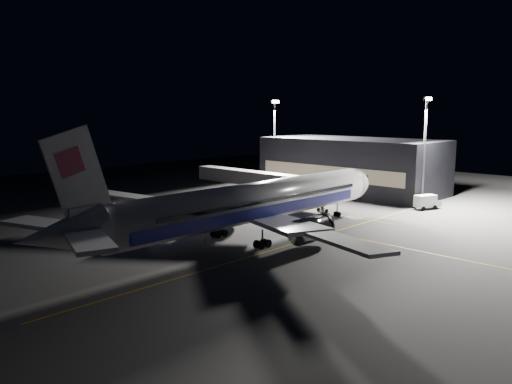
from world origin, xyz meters
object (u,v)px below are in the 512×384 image
object	(u,v)px
baggage_tug	(133,217)
safety_cone_b	(205,239)
airliner	(249,204)
safety_cone_c	(170,226)
floodlight_mast_south	(425,142)
service_truck	(427,201)
jet_bridge	(266,180)
safety_cone_a	(222,235)
floodlight_mast_north	(274,135)

from	to	relation	value
baggage_tug	safety_cone_b	distance (m)	18.00
airliner	safety_cone_c	bearing A→B (deg)	104.05
floodlight_mast_south	service_truck	size ratio (longest dim) A/B	3.72
jet_bridge	safety_cone_a	size ratio (longest dim) A/B	53.93
service_truck	safety_cone_a	xyz separation A→B (m)	(-40.58, 12.09, -1.10)
service_truck	safety_cone_b	bearing A→B (deg)	-174.47
airliner	floodlight_mast_north	xyz separation A→B (m)	(41.08, 31.99, 7.21)
airliner	floodlight_mast_north	size ratio (longest dim) A/B	2.97
safety_cone_b	baggage_tug	bearing A→B (deg)	90.76
floodlight_mast_north	baggage_tug	size ratio (longest dim) A/B	9.06
floodlight_mast_south	safety_cone_c	xyz separation A→B (m)	(-44.58, 20.01, -12.03)
service_truck	safety_cone_b	xyz separation A→B (m)	(-43.86, 12.09, -1.11)
baggage_tug	safety_cone_c	world-z (taller)	baggage_tug
safety_cone_a	safety_cone_b	world-z (taller)	safety_cone_a
baggage_tug	safety_cone_a	world-z (taller)	baggage_tug
baggage_tug	safety_cone_c	distance (m)	8.16
service_truck	safety_cone_c	world-z (taller)	service_truck
floodlight_mast_north	service_truck	xyz separation A→B (m)	(-2.06, -40.07, -10.95)
safety_cone_a	airliner	bearing A→B (deg)	-68.68
service_truck	safety_cone_a	distance (m)	42.36
safety_cone_b	safety_cone_c	xyz separation A→B (m)	(1.33, 10.00, 0.03)
service_truck	airliner	bearing A→B (deg)	-170.77
safety_cone_c	airliner	bearing A→B (deg)	-75.95
airliner	floodlight_mast_north	world-z (taller)	floodlight_mast_north
floodlight_mast_south	safety_cone_a	bearing A→B (deg)	166.78
safety_cone_a	floodlight_mast_north	bearing A→B (deg)	33.28
floodlight_mast_north	safety_cone_a	xyz separation A→B (m)	(-42.64, -27.99, -12.05)
jet_bridge	service_truck	distance (m)	30.79
jet_bridge	service_truck	size ratio (longest dim) A/B	6.18
safety_cone_a	safety_cone_c	world-z (taller)	safety_cone_c
jet_bridge	baggage_tug	bearing A→B (deg)	172.03
airliner	floodlight_mast_north	bearing A→B (deg)	37.91
floodlight_mast_south	baggage_tug	bearing A→B (deg)	148.75
baggage_tug	safety_cone_b	xyz separation A→B (m)	(0.24, -17.99, -0.45)
floodlight_mast_north	airliner	bearing A→B (deg)	-142.09
safety_cone_a	safety_cone_c	distance (m)	10.19
safety_cone_c	baggage_tug	bearing A→B (deg)	101.12
floodlight_mast_north	floodlight_mast_south	xyz separation A→B (m)	(0.00, -38.00, 0.00)
floodlight_mast_south	safety_cone_b	bearing A→B (deg)	167.70
service_truck	baggage_tug	size ratio (longest dim) A/B	2.43
floodlight_mast_north	safety_cone_b	xyz separation A→B (m)	(-45.91, -27.99, -12.06)
safety_cone_b	jet_bridge	bearing A→B (deg)	26.73
airliner	safety_cone_a	xyz separation A→B (m)	(-1.56, 4.00, -4.84)
jet_bridge	floodlight_mast_north	bearing A→B (deg)	37.74
floodlight_mast_north	safety_cone_c	xyz separation A→B (m)	(-44.58, -17.99, -12.03)
baggage_tug	safety_cone_a	size ratio (longest dim) A/B	3.58
safety_cone_a	baggage_tug	bearing A→B (deg)	101.05
safety_cone_b	safety_cone_a	bearing A→B (deg)	0.00
floodlight_mast_north	safety_cone_c	world-z (taller)	floodlight_mast_north
baggage_tug	safety_cone_c	size ratio (longest dim) A/B	3.38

